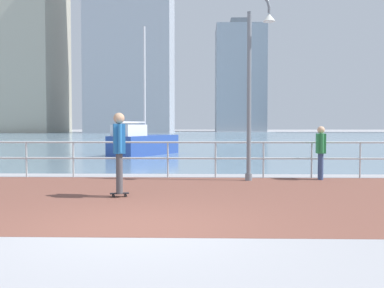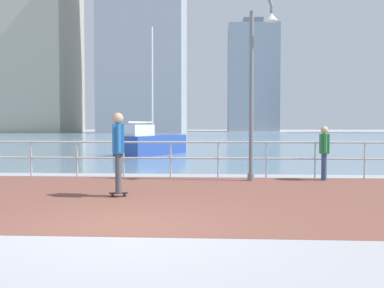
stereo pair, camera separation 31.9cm
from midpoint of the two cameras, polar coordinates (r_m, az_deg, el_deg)
ground at (r=46.57m, az=-0.01°, el=0.56°), size 220.00×220.00×0.00m
brick_paving at (r=9.54m, az=-5.80°, el=-6.84°), size 28.00×6.88×0.01m
harbor_water at (r=57.81m, az=0.27°, el=0.93°), size 180.00×88.00×0.00m
waterfront_railing at (r=12.86m, az=-3.88°, el=-1.12°), size 25.25×0.06×1.07m
lamppost at (r=12.27m, az=7.47°, el=8.83°), size 0.79×0.46×5.26m
skateboarder at (r=9.49m, az=-10.42°, el=-0.29°), size 0.41×0.55×1.81m
bystander at (r=12.84m, az=15.76°, el=-0.58°), size 0.28×0.56×1.51m
sailboat_teal at (r=22.76m, az=-6.81°, el=0.15°), size 3.30×4.90×6.63m
tower_beige at (r=102.45m, az=-21.48°, el=11.95°), size 16.56×16.65×39.11m
tower_brick at (r=110.98m, az=6.17°, el=8.39°), size 12.01×12.73×27.71m
tower_slate at (r=92.79m, az=-7.97°, el=14.38°), size 16.54×15.07×43.15m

